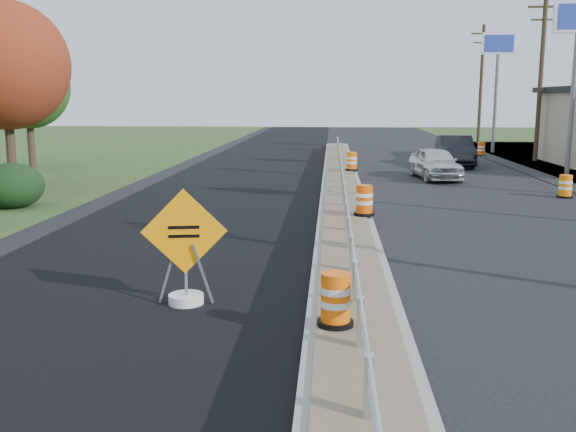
# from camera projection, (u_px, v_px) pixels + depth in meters

# --- Properties ---
(ground) EXTENTS (140.00, 140.00, 0.00)m
(ground) POSITION_uv_depth(u_px,v_px,m) (349.00, 257.00, 14.78)
(ground) COLOR black
(ground) RESTS_ON ground
(milled_overlay) EXTENTS (7.20, 120.00, 0.01)m
(milled_overlay) POSITION_uv_depth(u_px,v_px,m) (228.00, 193.00, 24.89)
(milled_overlay) COLOR black
(milled_overlay) RESTS_ON ground
(median) EXTENTS (1.60, 55.00, 0.23)m
(median) POSITION_uv_depth(u_px,v_px,m) (343.00, 199.00, 22.62)
(median) COLOR gray
(median) RESTS_ON ground
(guardrail) EXTENTS (0.10, 46.15, 0.72)m
(guardrail) POSITION_uv_depth(u_px,v_px,m) (343.00, 178.00, 23.49)
(guardrail) COLOR silver
(guardrail) RESTS_ON median
(pylon_sign_north) EXTENTS (2.20, 0.30, 7.90)m
(pylon_sign_north) POSITION_uv_depth(u_px,v_px,m) (498.00, 55.00, 42.37)
(pylon_sign_north) COLOR slate
(pylon_sign_north) RESTS_ON ground
(utility_pole_nmid) EXTENTS (1.90, 0.26, 9.40)m
(utility_pole_nmid) POSITION_uv_depth(u_px,v_px,m) (541.00, 75.00, 36.69)
(utility_pole_nmid) COLOR #473523
(utility_pole_nmid) RESTS_ON ground
(utility_pole_north) EXTENTS (1.90, 0.26, 9.40)m
(utility_pole_north) POSITION_uv_depth(u_px,v_px,m) (481.00, 82.00, 51.41)
(utility_pole_north) COLOR #473523
(utility_pole_north) RESTS_ON ground
(hedge_north) EXTENTS (2.09, 2.09, 1.52)m
(hedge_north) POSITION_uv_depth(u_px,v_px,m) (12.00, 186.00, 21.27)
(hedge_north) COLOR black
(hedge_north) RESTS_ON ground
(tree_near_red) EXTENTS (4.95, 4.95, 7.35)m
(tree_near_red) POSITION_uv_depth(u_px,v_px,m) (4.00, 65.00, 24.59)
(tree_near_red) COLOR #473523
(tree_near_red) RESTS_ON ground
(tree_near_back) EXTENTS (4.29, 4.29, 6.37)m
(tree_near_back) POSITION_uv_depth(u_px,v_px,m) (27.00, 87.00, 32.76)
(tree_near_back) COLOR #473523
(tree_near_back) RESTS_ON ground
(caution_sign) EXTENTS (1.49, 0.63, 2.07)m
(caution_sign) POSITION_uv_depth(u_px,v_px,m) (185.00, 275.00, 11.30)
(caution_sign) COLOR white
(caution_sign) RESTS_ON ground
(barrel_median_near) EXTENTS (0.55, 0.55, 0.81)m
(barrel_median_near) POSITION_uv_depth(u_px,v_px,m) (336.00, 300.00, 9.59)
(barrel_median_near) COLOR black
(barrel_median_near) RESTS_ON median
(barrel_median_mid) EXTENTS (0.61, 0.61, 0.89)m
(barrel_median_mid) POSITION_uv_depth(u_px,v_px,m) (364.00, 201.00, 18.72)
(barrel_median_mid) COLOR black
(barrel_median_mid) RESTS_ON median
(barrel_median_far) EXTENTS (0.60, 0.60, 0.88)m
(barrel_median_far) POSITION_uv_depth(u_px,v_px,m) (352.00, 162.00, 30.52)
(barrel_median_far) COLOR black
(barrel_median_far) RESTS_ON median
(barrel_shoulder_near) EXTENTS (0.58, 0.58, 0.84)m
(barrel_shoulder_near) POSITION_uv_depth(u_px,v_px,m) (565.00, 187.00, 23.62)
(barrel_shoulder_near) COLOR black
(barrel_shoulder_near) RESTS_ON ground
(barrel_shoulder_far) EXTENTS (0.57, 0.57, 0.84)m
(barrel_shoulder_far) POSITION_uv_depth(u_px,v_px,m) (481.00, 149.00, 41.22)
(barrel_shoulder_far) COLOR black
(barrel_shoulder_far) RESTS_ON ground
(car_silver) EXTENTS (2.22, 4.40, 1.44)m
(car_silver) POSITION_uv_depth(u_px,v_px,m) (435.00, 163.00, 29.12)
(car_silver) COLOR silver
(car_silver) RESTS_ON ground
(car_dark_mid) EXTENTS (2.06, 5.07, 1.64)m
(car_dark_mid) POSITION_uv_depth(u_px,v_px,m) (455.00, 151.00, 34.94)
(car_dark_mid) COLOR black
(car_dark_mid) RESTS_ON ground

